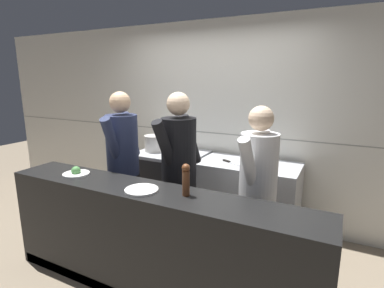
% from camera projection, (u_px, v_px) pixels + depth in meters
% --- Properties ---
extents(ground_plane, '(14.00, 14.00, 0.00)m').
position_uv_depth(ground_plane, '(152.00, 273.00, 2.94)').
color(ground_plane, '#7F705B').
extents(wall_back_tiled, '(8.00, 0.06, 2.60)m').
position_uv_depth(wall_back_tiled, '(215.00, 122.00, 4.01)').
color(wall_back_tiled, silver).
rests_on(wall_back_tiled, ground_plane).
extents(oven_range, '(0.89, 0.71, 0.91)m').
position_uv_depth(oven_range, '(172.00, 185.00, 4.05)').
color(oven_range, '#232326').
rests_on(oven_range, ground_plane).
extents(prep_counter, '(1.16, 0.65, 0.90)m').
position_uv_depth(prep_counter, '(247.00, 200.00, 3.58)').
color(prep_counter, '#B7BABF').
rests_on(prep_counter, ground_plane).
extents(pass_counter, '(2.90, 0.45, 0.97)m').
position_uv_depth(pass_counter, '(151.00, 243.00, 2.59)').
color(pass_counter, black).
rests_on(pass_counter, ground_plane).
extents(stock_pot, '(0.26, 0.26, 0.21)m').
position_uv_depth(stock_pot, '(154.00, 143.00, 4.00)').
color(stock_pot, beige).
rests_on(stock_pot, oven_range).
extents(sauce_pot, '(0.26, 0.26, 0.24)m').
position_uv_depth(sauce_pot, '(183.00, 145.00, 3.81)').
color(sauce_pot, '#B7BABF').
rests_on(sauce_pot, oven_range).
extents(chefs_knife, '(0.34, 0.18, 0.02)m').
position_uv_depth(chefs_knife, '(232.00, 163.00, 3.48)').
color(chefs_knife, '#B7BABF').
rests_on(chefs_knife, prep_counter).
extents(plated_dish_main, '(0.25, 0.25, 0.09)m').
position_uv_depth(plated_dish_main, '(76.00, 173.00, 2.86)').
color(plated_dish_main, white).
rests_on(plated_dish_main, pass_counter).
extents(plated_dish_appetiser, '(0.28, 0.28, 0.02)m').
position_uv_depth(plated_dish_appetiser, '(142.00, 190.00, 2.46)').
color(plated_dish_appetiser, white).
rests_on(plated_dish_appetiser, pass_counter).
extents(pepper_mill, '(0.07, 0.07, 0.26)m').
position_uv_depth(pepper_mill, '(186.00, 179.00, 2.34)').
color(pepper_mill, brown).
rests_on(pepper_mill, pass_counter).
extents(chef_head_cook, '(0.42, 0.76, 1.73)m').
position_uv_depth(chef_head_cook, '(123.00, 161.00, 3.35)').
color(chef_head_cook, black).
rests_on(chef_head_cook, ground_plane).
extents(chef_sous, '(0.40, 0.76, 1.74)m').
position_uv_depth(chef_sous, '(179.00, 168.00, 3.06)').
color(chef_sous, black).
rests_on(chef_sous, ground_plane).
extents(chef_line, '(0.39, 0.72, 1.65)m').
position_uv_depth(chef_line, '(258.00, 187.00, 2.68)').
color(chef_line, black).
rests_on(chef_line, ground_plane).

